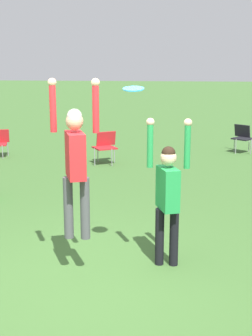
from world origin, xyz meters
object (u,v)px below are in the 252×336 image
Objects in this scene: frisbee at (133,89)px; camping_chair_3 at (105,145)px; person_defending at (168,190)px; person_jumping at (75,157)px; camping_chair_0 at (243,136)px.

camping_chair_3 is (-1.44, 6.37, -1.84)m from frisbee.
person_defending is 1.39m from frisbee.
frisbee reaches higher than camping_chair_3.
person_jumping is at bearing -90.00° from person_defending.
camping_chair_3 is at bearing 102.76° from frisbee.
person_defending reaches higher than camping_chair_3.
frisbee is at bearing -91.78° from person_defending.
frisbee is 0.31× the size of camping_chair_3.
frisbee reaches higher than camping_chair_0.
person_jumping is 1.30m from person_defending.
person_defending is 7.56× the size of frisbee.
camping_chair_0 is at bearing 175.74° from camping_chair_3.
person_defending is 6.52m from camping_chair_3.
person_jumping is 2.38× the size of camping_chair_3.
frisbee is 0.32× the size of camping_chair_0.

